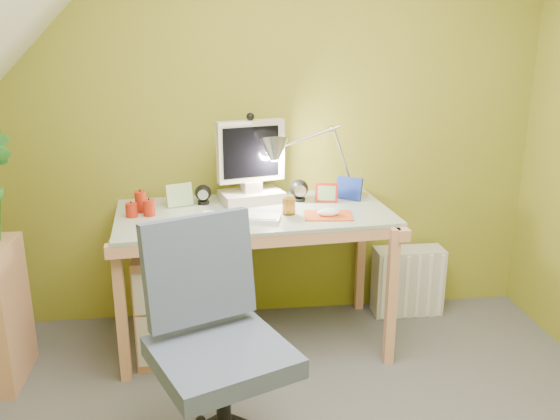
{
  "coord_description": "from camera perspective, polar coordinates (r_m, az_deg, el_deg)",
  "views": [
    {
      "loc": [
        -0.33,
        -1.81,
        1.73
      ],
      "look_at": [
        0.0,
        1.0,
        0.85
      ],
      "focal_mm": 38.0,
      "sensor_mm": 36.0,
      "label": 1
    }
  ],
  "objects": [
    {
      "name": "photo_frame_green",
      "position": [
        3.31,
        -9.67,
        1.44
      ],
      "size": [
        0.14,
        0.07,
        0.12
      ],
      "primitive_type": "cube",
      "rotation": [
        0.0,
        0.0,
        0.36
      ],
      "color": "#AAD391",
      "rests_on": "desk"
    },
    {
      "name": "wall_back",
      "position": [
        3.47,
        -1.18,
        8.48
      ],
      "size": [
        3.2,
        0.01,
        2.4
      ],
      "primitive_type": "cube",
      "color": "olive",
      "rests_on": "floor"
    },
    {
      "name": "speaker_right",
      "position": [
        3.36,
        1.85,
        1.92
      ],
      "size": [
        0.12,
        0.12,
        0.12
      ],
      "primitive_type": null,
      "rotation": [
        0.0,
        0.0,
        -0.2
      ],
      "color": "black",
      "rests_on": "desk"
    },
    {
      "name": "photo_frame_blue",
      "position": [
        3.41,
        6.67,
        2.09
      ],
      "size": [
        0.14,
        0.1,
        0.13
      ],
      "primitive_type": "cube",
      "rotation": [
        0.0,
        0.0,
        -0.61
      ],
      "color": "navy",
      "rests_on": "desk"
    },
    {
      "name": "radiator",
      "position": [
        3.8,
        12.19,
        -6.69
      ],
      "size": [
        0.43,
        0.17,
        0.42
      ],
      "primitive_type": "cube",
      "rotation": [
        0.0,
        0.0,
        -0.0
      ],
      "color": "beige",
      "rests_on": "floor"
    },
    {
      "name": "keyboard",
      "position": [
        3.05,
        -3.83,
        -0.72
      ],
      "size": [
        0.43,
        0.22,
        0.02
      ],
      "primitive_type": "cube",
      "rotation": [
        0.0,
        0.0,
        -0.24
      ],
      "color": "white",
      "rests_on": "desk"
    },
    {
      "name": "task_chair",
      "position": [
        2.39,
        -5.63,
        -13.45
      ],
      "size": [
        0.75,
        0.75,
        1.03
      ],
      "primitive_type": null,
      "rotation": [
        0.0,
        0.0,
        0.41
      ],
      "color": "#455272",
      "rests_on": "floor"
    },
    {
      "name": "amber_tumbler",
      "position": [
        3.12,
        0.86,
        0.39
      ],
      "size": [
        0.07,
        0.07,
        0.09
      ],
      "primitive_type": "cylinder",
      "rotation": [
        0.0,
        0.0,
        0.02
      ],
      "color": "#986016",
      "rests_on": "desk"
    },
    {
      "name": "mouse",
      "position": [
        3.1,
        4.67,
        -0.23
      ],
      "size": [
        0.13,
        0.08,
        0.04
      ],
      "primitive_type": "ellipsoid",
      "rotation": [
        0.0,
        0.0,
        -0.05
      ],
      "color": "white",
      "rests_on": "mousepad"
    },
    {
      "name": "desk",
      "position": [
        3.33,
        -2.45,
        -6.49
      ],
      "size": [
        1.51,
        0.85,
        0.78
      ],
      "primitive_type": null,
      "rotation": [
        0.0,
        0.0,
        0.08
      ],
      "color": "tan",
      "rests_on": "floor"
    },
    {
      "name": "desk_lamp",
      "position": [
        3.35,
        4.9,
        6.2
      ],
      "size": [
        0.6,
        0.29,
        0.62
      ],
      "primitive_type": null,
      "rotation": [
        0.0,
        0.0,
        -0.07
      ],
      "color": "silver",
      "rests_on": "desk"
    },
    {
      "name": "speaker_left",
      "position": [
        3.32,
        -7.41,
        1.48
      ],
      "size": [
        0.1,
        0.1,
        0.11
      ],
      "primitive_type": null,
      "rotation": [
        0.0,
        0.0,
        -0.15
      ],
      "color": "black",
      "rests_on": "desk"
    },
    {
      "name": "mousepad",
      "position": [
        3.11,
        4.66,
        -0.53
      ],
      "size": [
        0.27,
        0.2,
        0.01
      ],
      "primitive_type": "cube",
      "rotation": [
        0.0,
        0.0,
        -0.11
      ],
      "color": "#C14C1E",
      "rests_on": "desk"
    },
    {
      "name": "monitor",
      "position": [
        3.3,
        -2.83,
        5.14
      ],
      "size": [
        0.42,
        0.31,
        0.52
      ],
      "primitive_type": null,
      "rotation": [
        0.0,
        0.0,
        0.26
      ],
      "color": "beige",
      "rests_on": "desk"
    },
    {
      "name": "photo_frame_red",
      "position": [
        3.35,
        4.49,
        1.68
      ],
      "size": [
        0.13,
        0.04,
        0.11
      ],
      "primitive_type": "cube",
      "rotation": [
        0.0,
        0.0,
        -0.22
      ],
      "color": "#B51F13",
      "rests_on": "desk"
    },
    {
      "name": "candle_cluster",
      "position": [
        3.2,
        -13.34,
        0.57
      ],
      "size": [
        0.18,
        0.16,
        0.11
      ],
      "primitive_type": null,
      "rotation": [
        0.0,
        0.0,
        -0.24
      ],
      "color": "#AA220E",
      "rests_on": "desk"
    }
  ]
}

